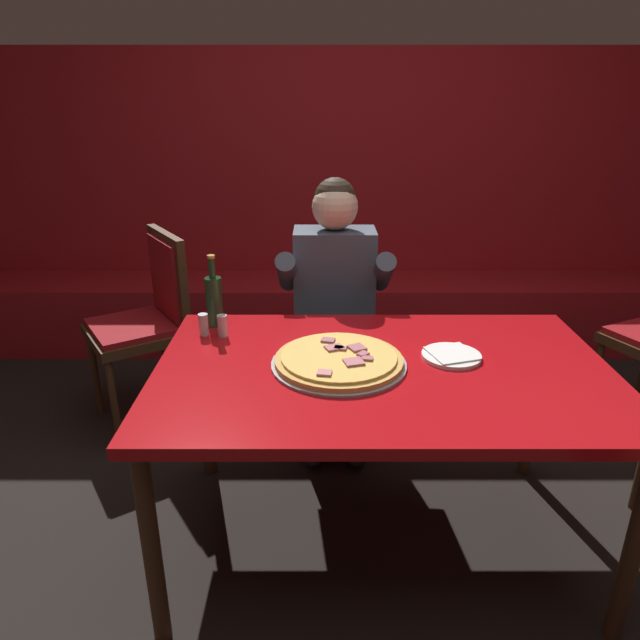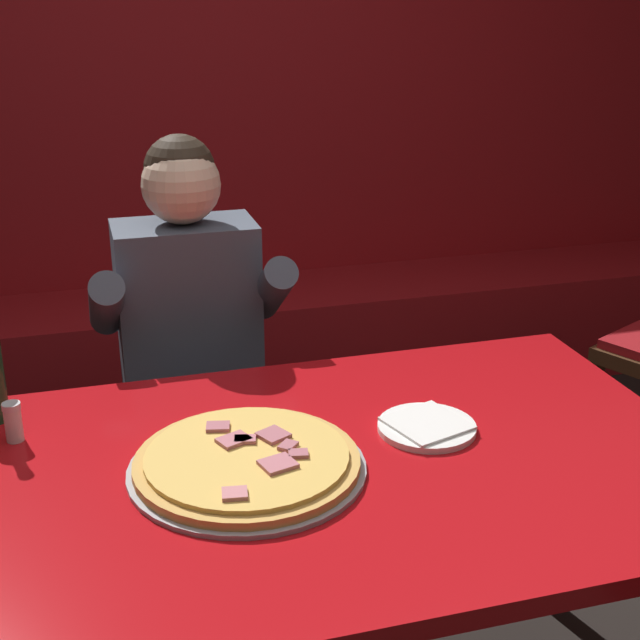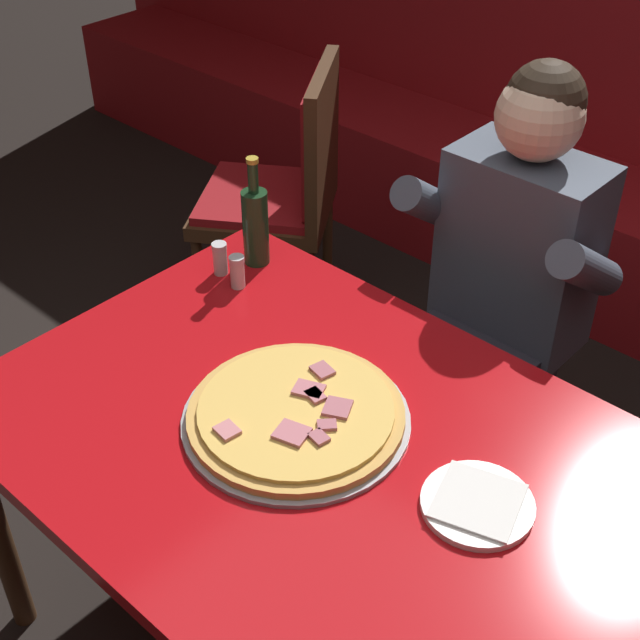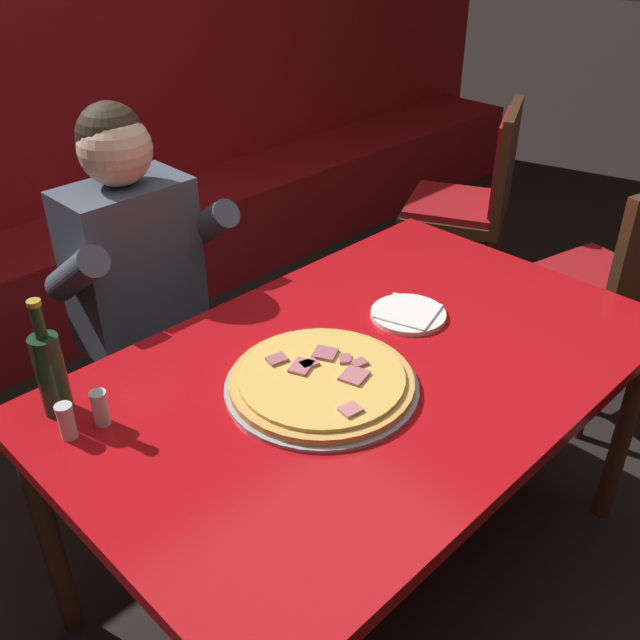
{
  "view_description": "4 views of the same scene",
  "coord_description": "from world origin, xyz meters",
  "px_view_note": "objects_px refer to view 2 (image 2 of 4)",
  "views": [
    {
      "loc": [
        -0.22,
        -1.76,
        1.63
      ],
      "look_at": [
        -0.22,
        0.3,
        0.81
      ],
      "focal_mm": 32.0,
      "sensor_mm": 36.0,
      "label": 1
    },
    {
      "loc": [
        -0.43,
        -1.49,
        1.65
      ],
      "look_at": [
        0.09,
        0.34,
        0.92
      ],
      "focal_mm": 50.0,
      "sensor_mm": 36.0,
      "label": 2
    },
    {
      "loc": [
        0.78,
        -0.94,
        2.01
      ],
      "look_at": [
        -0.18,
        0.11,
        0.94
      ],
      "focal_mm": 50.0,
      "sensor_mm": 36.0,
      "label": 3
    },
    {
      "loc": [
        -1.12,
        -0.95,
        1.79
      ],
      "look_at": [
        -0.09,
        0.07,
        0.89
      ],
      "focal_mm": 40.0,
      "sensor_mm": 36.0,
      "label": 4
    }
  ],
  "objects_px": {
    "main_dining_table": "(324,492)",
    "pizza": "(247,463)",
    "plate_white_paper": "(427,426)",
    "shaker_red_pepper_flakes": "(13,424)",
    "diner_seated_blue_shirt": "(194,350)"
  },
  "relations": [
    {
      "from": "main_dining_table",
      "to": "pizza",
      "type": "xyz_separation_m",
      "value": [
        -0.15,
        0.01,
        0.09
      ]
    },
    {
      "from": "pizza",
      "to": "plate_white_paper",
      "type": "bearing_deg",
      "value": 8.43
    },
    {
      "from": "plate_white_paper",
      "to": "shaker_red_pepper_flakes",
      "type": "xyz_separation_m",
      "value": [
        -0.84,
        0.19,
        0.03
      ]
    },
    {
      "from": "main_dining_table",
      "to": "pizza",
      "type": "height_order",
      "value": "pizza"
    },
    {
      "from": "pizza",
      "to": "plate_white_paper",
      "type": "relative_size",
      "value": 2.22
    },
    {
      "from": "pizza",
      "to": "shaker_red_pepper_flakes",
      "type": "xyz_separation_m",
      "value": [
        -0.44,
        0.25,
        0.02
      ]
    },
    {
      "from": "pizza",
      "to": "shaker_red_pepper_flakes",
      "type": "relative_size",
      "value": 5.43
    },
    {
      "from": "plate_white_paper",
      "to": "diner_seated_blue_shirt",
      "type": "xyz_separation_m",
      "value": [
        -0.4,
        0.68,
        -0.06
      ]
    },
    {
      "from": "main_dining_table",
      "to": "pizza",
      "type": "bearing_deg",
      "value": 176.64
    },
    {
      "from": "plate_white_paper",
      "to": "main_dining_table",
      "type": "bearing_deg",
      "value": -164.62
    },
    {
      "from": "pizza",
      "to": "diner_seated_blue_shirt",
      "type": "bearing_deg",
      "value": 89.76
    },
    {
      "from": "plate_white_paper",
      "to": "pizza",
      "type": "bearing_deg",
      "value": -171.57
    },
    {
      "from": "shaker_red_pepper_flakes",
      "to": "diner_seated_blue_shirt",
      "type": "relative_size",
      "value": 0.07
    },
    {
      "from": "pizza",
      "to": "diner_seated_blue_shirt",
      "type": "xyz_separation_m",
      "value": [
        0.0,
        0.74,
        -0.06
      ]
    },
    {
      "from": "pizza",
      "to": "shaker_red_pepper_flakes",
      "type": "height_order",
      "value": "shaker_red_pepper_flakes"
    }
  ]
}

